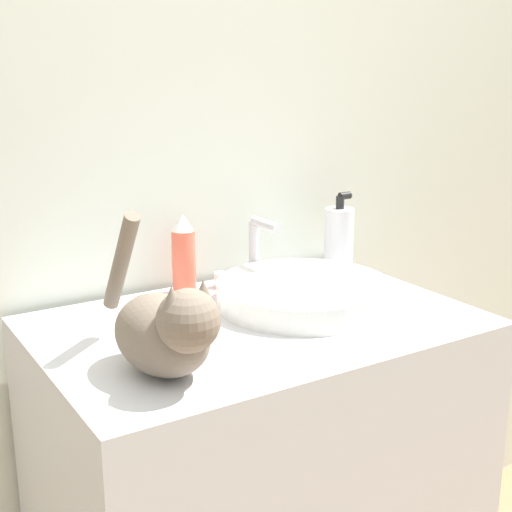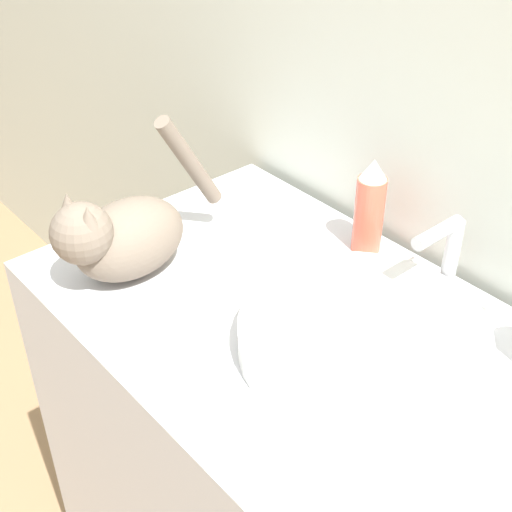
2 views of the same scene
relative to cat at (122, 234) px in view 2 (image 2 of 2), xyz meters
The scene contains 6 objects.
wall_back 0.60m from the cat, 60.98° to the left, with size 6.00×0.05×2.50m.
vanity_cabinet 0.60m from the cat, 28.00° to the left, with size 0.85×0.58×0.89m.
sink_basin 0.42m from the cat, 22.55° to the left, with size 0.36×0.36×0.05m.
faucet 0.52m from the cat, 41.83° to the left, with size 0.20×0.11×0.16m.
cat is the anchor object (origin of this frame).
spray_bottle 0.42m from the cat, 59.74° to the left, with size 0.05×0.05×0.18m.
Camera 2 is at (0.62, -0.32, 1.61)m, focal length 50.00 mm.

